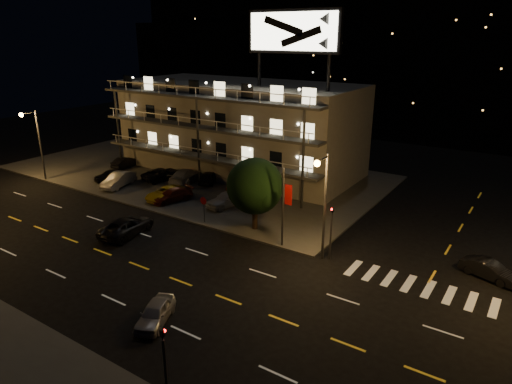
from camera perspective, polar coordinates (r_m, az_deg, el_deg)
The scene contains 24 objects.
ground at distance 32.94m, azimuth -12.01°, elevation -9.93°, with size 140.00×140.00×0.00m, color black.
curb_nw at distance 55.31m, azimuth -7.72°, elevation 2.50°, with size 44.00×24.00×0.15m, color #3D3C3A.
motel at distance 54.56m, azimuth -2.02°, elevation 8.14°, with size 28.00×13.80×18.10m.
hill_backdrop at distance 92.66m, azimuth 17.06°, elevation 15.77°, with size 120.00×25.00×24.00m.
streetlight_nw at distance 55.70m, azimuth -25.78°, elevation 6.07°, with size 0.44×1.92×8.00m.
streetlight_nc at distance 32.29m, azimuth 8.39°, elevation -0.64°, with size 0.44×1.92×8.00m.
signal_nw at distance 33.45m, azimuth 9.38°, elevation -4.38°, with size 0.20×0.27×4.60m.
signal_sw at distance 21.17m, azimuth -11.35°, elevation -19.94°, with size 0.20×0.27×4.60m.
banner_north at distance 34.67m, azimuth 3.50°, elevation -1.75°, with size 0.83×0.16×6.40m.
stop_sign at distance 39.77m, azimuth -6.55°, elevation -1.68°, with size 0.91×0.11×2.61m.
tree at distance 37.56m, azimuth -0.19°, elevation 0.57°, with size 4.88×4.70×6.15m.
lot_car_0 at distance 53.75m, azimuth -17.78°, elevation 2.01°, with size 1.44×3.58×1.22m, color black.
lot_car_1 at distance 51.30m, azimuth -16.85°, elevation 1.47°, with size 1.59×4.56×1.50m, color #99999E.
lot_car_2 at distance 46.28m, azimuth -11.26°, elevation -0.15°, with size 2.02×4.38×1.22m, color gold.
lot_car_3 at distance 45.59m, azimuth -10.44°, elevation -0.39°, with size 1.72×4.22×1.22m, color #601B0D.
lot_car_4 at distance 43.57m, azimuth -3.64°, elevation -0.86°, with size 1.73×4.30×1.47m, color #99999E.
lot_car_5 at distance 58.76m, azimuth -15.98°, elevation 3.64°, with size 1.34×3.85×1.27m, color black.
lot_car_6 at distance 52.54m, azimuth -11.57°, elevation 2.22°, with size 2.18×4.74×1.32m, color black.
lot_car_7 at distance 51.13m, azimuth -8.72°, elevation 2.04°, with size 2.14×5.26×1.53m, color #99999E.
lot_car_8 at distance 50.59m, azimuth -5.89°, elevation 1.87°, with size 1.58×3.92×1.33m, color black.
lot_car_9 at distance 46.79m, azimuth -1.25°, elevation 0.61°, with size 1.57×4.49×1.48m, color #601B0D.
side_car_0 at distance 35.17m, azimuth 27.13°, elevation -8.67°, with size 1.31×3.76×1.24m, color black.
road_car_east at distance 27.73m, azimuth -12.48°, elevation -14.54°, with size 1.44×3.58×1.22m, color #99999E.
road_car_west at distance 39.32m, azimuth -15.85°, elevation -4.14°, with size 2.37×5.13×1.43m, color black.
Camera 1 is at (21.11, -19.74, 15.80)m, focal length 32.00 mm.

